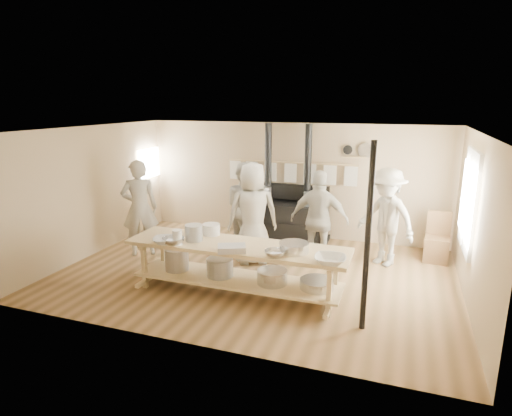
# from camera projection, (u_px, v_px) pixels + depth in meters

# --- Properties ---
(ground) EXTENTS (7.00, 7.00, 0.00)m
(ground) POSITION_uv_depth(u_px,v_px,m) (255.00, 273.00, 7.85)
(ground) COLOR brown
(ground) RESTS_ON ground
(room_shell) EXTENTS (7.00, 7.00, 7.00)m
(room_shell) POSITION_uv_depth(u_px,v_px,m) (255.00, 186.00, 7.45)
(room_shell) COLOR tan
(room_shell) RESTS_ON ground
(window_right) EXTENTS (0.09, 1.50, 1.65)m
(window_right) POSITION_uv_depth(u_px,v_px,m) (470.00, 201.00, 6.91)
(window_right) COLOR beige
(window_right) RESTS_ON ground
(left_opening) EXTENTS (0.00, 0.90, 0.90)m
(left_opening) POSITION_uv_depth(u_px,v_px,m) (149.00, 163.00, 10.39)
(left_opening) COLOR white
(left_opening) RESTS_ON ground
(stove) EXTENTS (1.90, 0.75, 2.60)m
(stove) POSITION_uv_depth(u_px,v_px,m) (286.00, 217.00, 9.66)
(stove) COLOR black
(stove) RESTS_ON ground
(towel_rail) EXTENTS (3.00, 0.04, 0.47)m
(towel_rail) POSITION_uv_depth(u_px,v_px,m) (291.00, 170.00, 9.66)
(towel_rail) COLOR tan
(towel_rail) RESTS_ON ground
(back_wall_shelf) EXTENTS (0.63, 0.14, 0.32)m
(back_wall_shelf) POSITION_uv_depth(u_px,v_px,m) (358.00, 152.00, 9.11)
(back_wall_shelf) COLOR tan
(back_wall_shelf) RESTS_ON ground
(prep_table) EXTENTS (3.60, 0.90, 0.85)m
(prep_table) POSITION_uv_depth(u_px,v_px,m) (236.00, 264.00, 6.90)
(prep_table) COLOR tan
(prep_table) RESTS_ON ground
(support_post) EXTENTS (0.08, 0.08, 2.60)m
(support_post) POSITION_uv_depth(u_px,v_px,m) (368.00, 239.00, 5.63)
(support_post) COLOR black
(support_post) RESTS_ON ground
(cook_far_left) EXTENTS (0.85, 0.78, 1.96)m
(cook_far_left) POSITION_uv_depth(u_px,v_px,m) (140.00, 208.00, 8.59)
(cook_far_left) COLOR beige
(cook_far_left) RESTS_ON ground
(cook_left) EXTENTS (1.14, 1.07, 1.87)m
(cook_left) POSITION_uv_depth(u_px,v_px,m) (245.00, 207.00, 8.87)
(cook_left) COLOR beige
(cook_left) RESTS_ON ground
(cook_center) EXTENTS (1.14, 0.99, 1.97)m
(cook_center) POSITION_uv_depth(u_px,v_px,m) (253.00, 214.00, 8.12)
(cook_center) COLOR beige
(cook_center) RESTS_ON ground
(cook_right) EXTENTS (1.09, 0.46, 1.85)m
(cook_right) POSITION_uv_depth(u_px,v_px,m) (319.00, 220.00, 7.92)
(cook_right) COLOR beige
(cook_right) RESTS_ON ground
(cook_by_window) EXTENTS (1.40, 1.24, 1.88)m
(cook_by_window) POSITION_uv_depth(u_px,v_px,m) (386.00, 217.00, 8.06)
(cook_by_window) COLOR beige
(cook_by_window) RESTS_ON ground
(chair) EXTENTS (0.49, 0.49, 0.97)m
(chair) POSITION_uv_depth(u_px,v_px,m) (437.00, 247.00, 8.39)
(chair) COLOR brown
(chair) RESTS_ON ground
(bowl_white_a) EXTENTS (0.51, 0.51, 0.10)m
(bowl_white_a) POSITION_uv_depth(u_px,v_px,m) (166.00, 240.00, 6.85)
(bowl_white_a) COLOR white
(bowl_white_a) RESTS_ON prep_table
(bowl_steel_a) EXTENTS (0.49, 0.49, 0.11)m
(bowl_steel_a) POSITION_uv_depth(u_px,v_px,m) (173.00, 241.00, 6.81)
(bowl_steel_a) COLOR silver
(bowl_steel_a) RESTS_ON prep_table
(bowl_white_b) EXTENTS (0.48, 0.48, 0.11)m
(bowl_white_b) POSITION_uv_depth(u_px,v_px,m) (330.00, 260.00, 6.00)
(bowl_white_b) COLOR white
(bowl_white_b) RESTS_ON prep_table
(bowl_steel_b) EXTENTS (0.37, 0.37, 0.10)m
(bowl_steel_b) POSITION_uv_depth(u_px,v_px,m) (275.00, 254.00, 6.26)
(bowl_steel_b) COLOR silver
(bowl_steel_b) RESTS_ON prep_table
(roasting_pan) EXTENTS (0.50, 0.43, 0.09)m
(roasting_pan) POSITION_uv_depth(u_px,v_px,m) (232.00, 248.00, 6.48)
(roasting_pan) COLOR #B2B2B7
(roasting_pan) RESTS_ON prep_table
(mixing_bowl_large) EXTENTS (0.50, 0.50, 0.15)m
(mixing_bowl_large) POSITION_uv_depth(u_px,v_px,m) (294.00, 247.00, 6.45)
(mixing_bowl_large) COLOR silver
(mixing_bowl_large) RESTS_ON prep_table
(bucket_galv) EXTENTS (0.38, 0.38, 0.27)m
(bucket_galv) POSITION_uv_depth(u_px,v_px,m) (194.00, 233.00, 6.97)
(bucket_galv) COLOR gray
(bucket_galv) RESTS_ON prep_table
(deep_bowl_enamel) EXTENTS (0.39, 0.39, 0.19)m
(deep_bowl_enamel) POSITION_uv_depth(u_px,v_px,m) (211.00, 229.00, 7.29)
(deep_bowl_enamel) COLOR white
(deep_bowl_enamel) RESTS_ON prep_table
(pitcher) EXTENTS (0.20, 0.20, 0.24)m
(pitcher) POSITION_uv_depth(u_px,v_px,m) (177.00, 237.00, 6.76)
(pitcher) COLOR white
(pitcher) RESTS_ON prep_table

